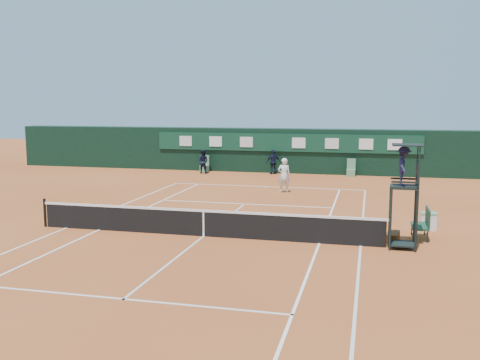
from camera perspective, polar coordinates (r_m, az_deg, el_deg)
name	(u,v)px	position (r m, az deg, el deg)	size (l,w,h in m)	color
ground	(204,236)	(19.26, -3.89, -6.02)	(90.00, 90.00, 0.00)	#B85B2B
court_lines	(204,236)	(19.26, -3.89, -6.00)	(11.05, 23.85, 0.01)	silver
tennis_net	(204,222)	(19.14, -3.90, -4.54)	(12.90, 0.10, 1.10)	black
back_wall	(286,150)	(37.10, 4.91, 3.17)	(40.00, 1.65, 3.00)	black
linesman_chair_left	(205,167)	(37.26, -3.80, 1.37)	(0.55, 0.50, 1.15)	#598863
linesman_chair_right	(351,172)	(35.56, 11.75, 0.89)	(0.55, 0.50, 1.15)	#5A8963
umpire_chair	(404,174)	(18.01, 17.14, 0.61)	(0.96, 0.95, 3.42)	black
player_bench	(423,222)	(19.80, 18.96, -4.28)	(0.56, 1.20, 1.10)	#1A432D
tennis_bag	(393,237)	(19.17, 15.98, -5.88)	(0.39, 0.88, 0.33)	black
cooler	(428,221)	(21.43, 19.44, -4.12)	(0.57, 0.57, 0.65)	white
tennis_ball	(267,189)	(29.44, 2.89, -0.99)	(0.07, 0.07, 0.07)	#B9D230
player	(284,175)	(28.56, 4.72, 0.51)	(0.67, 0.44, 1.85)	white
ball_kid_left	(203,161)	(36.40, -3.97, 1.99)	(0.79, 0.62, 1.63)	black
ball_kid_right	(273,162)	(35.95, 3.58, 1.93)	(0.96, 0.40, 1.64)	black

